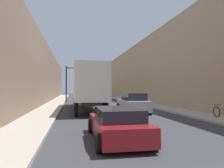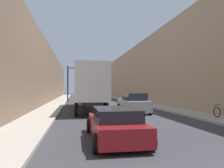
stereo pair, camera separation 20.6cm
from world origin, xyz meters
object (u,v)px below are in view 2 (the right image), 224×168
(semi_truck, at_px, (87,86))
(parked_bicycle, at_px, (223,112))
(suv_car, at_px, (133,103))
(traffic_signal_gantry, at_px, (79,77))
(sedan_car, at_px, (115,124))

(semi_truck, xyz_separation_m, parked_bicycle, (8.14, -9.45, -1.76))
(suv_car, bearing_deg, traffic_signal_gantry, 104.41)
(traffic_signal_gantry, relative_size, parked_bicycle, 3.87)
(semi_truck, xyz_separation_m, suv_car, (3.75, -3.85, -1.49))
(sedan_car, distance_m, parked_bicycle, 8.76)
(suv_car, distance_m, parked_bicycle, 7.12)
(traffic_signal_gantry, bearing_deg, semi_truck, -87.51)
(suv_car, xyz_separation_m, traffic_signal_gantry, (-4.31, 16.78, 3.18))
(sedan_car, height_order, parked_bicycle, sedan_car)
(semi_truck, distance_m, suv_car, 5.58)
(suv_car, height_order, traffic_signal_gantry, traffic_signal_gantry)
(sedan_car, distance_m, suv_car, 10.20)
(semi_truck, height_order, sedan_car, semi_truck)
(suv_car, bearing_deg, sedan_car, -109.45)
(traffic_signal_gantry, distance_m, parked_bicycle, 24.26)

